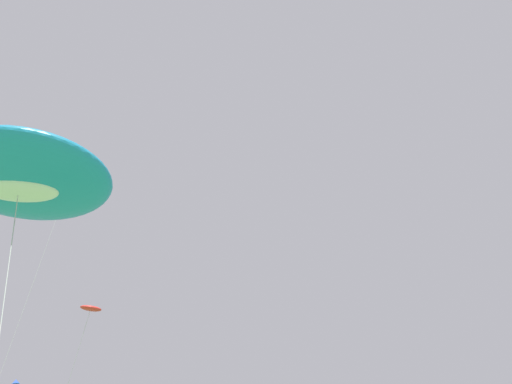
% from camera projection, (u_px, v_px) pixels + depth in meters
% --- Properties ---
extents(big_show_kite, '(8.19, 9.89, 11.83)m').
position_uv_depth(big_show_kite, '(16.00, 177.00, 14.20)').
color(big_show_kite, '#1E8CBF').
rests_on(big_show_kite, ground).
extents(small_kite_diamond_red, '(0.85, 1.82, 23.86)m').
position_uv_depth(small_kite_diamond_red, '(66.00, 191.00, 29.06)').
color(small_kite_diamond_red, green).
rests_on(small_kite_diamond_red, ground).
extents(small_kite_stunt_black, '(2.62, 5.18, 15.68)m').
position_uv_depth(small_kite_stunt_black, '(90.00, 311.00, 28.94)').
color(small_kite_stunt_black, red).
rests_on(small_kite_stunt_black, ground).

